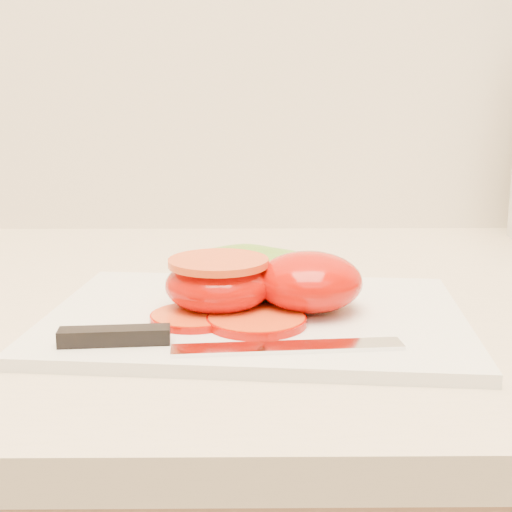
{
  "coord_description": "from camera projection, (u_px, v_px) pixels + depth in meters",
  "views": [
    {
      "loc": [
        -0.23,
        1.01,
        1.12
      ],
      "look_at": [
        -0.23,
        1.58,
        0.99
      ],
      "focal_mm": 50.0,
      "sensor_mm": 36.0,
      "label": 1
    }
  ],
  "objects": [
    {
      "name": "tomato_half_dome",
      "position": [
        309.0,
        281.0,
        0.59
      ],
      "size": [
        0.09,
        0.09,
        0.05
      ],
      "primitive_type": "ellipsoid",
      "color": "#BB0400",
      "rests_on": "cutting_board"
    },
    {
      "name": "lettuce_leaf_1",
      "position": [
        294.0,
        276.0,
        0.66
      ],
      "size": [
        0.12,
        0.09,
        0.02
      ],
      "primitive_type": "ellipsoid",
      "rotation": [
        0.0,
        0.0,
        0.1
      ],
      "color": "#5AAA2D",
      "rests_on": "cutting_board"
    },
    {
      "name": "tomato_slice_1",
      "position": [
        194.0,
        317.0,
        0.56
      ],
      "size": [
        0.07,
        0.07,
        0.01
      ],
      "primitive_type": "cylinder",
      "color": "orange",
      "rests_on": "cutting_board"
    },
    {
      "name": "lettuce_leaf_0",
      "position": [
        247.0,
        273.0,
        0.65
      ],
      "size": [
        0.19,
        0.18,
        0.03
      ],
      "primitive_type": "ellipsoid",
      "rotation": [
        0.0,
        0.0,
        -0.68
      ],
      "color": "#5AAA2D",
      "rests_on": "cutting_board"
    },
    {
      "name": "cutting_board",
      "position": [
        256.0,
        317.0,
        0.59
      ],
      "size": [
        0.36,
        0.28,
        0.01
      ],
      "primitive_type": "cube",
      "rotation": [
        0.0,
        0.0,
        -0.1
      ],
      "color": "white",
      "rests_on": "counter"
    },
    {
      "name": "tomato_half_cut",
      "position": [
        219.0,
        283.0,
        0.59
      ],
      "size": [
        0.09,
        0.09,
        0.04
      ],
      "color": "#BB0400",
      "rests_on": "cutting_board"
    },
    {
      "name": "tomato_slice_0",
      "position": [
        256.0,
        320.0,
        0.55
      ],
      "size": [
        0.08,
        0.08,
        0.01
      ],
      "primitive_type": "cylinder",
      "color": "orange",
      "rests_on": "cutting_board"
    },
    {
      "name": "knife",
      "position": [
        182.0,
        340.0,
        0.51
      ],
      "size": [
        0.25,
        0.04,
        0.01
      ],
      "rotation": [
        0.0,
        0.0,
        0.09
      ],
      "color": "silver",
      "rests_on": "cutting_board"
    }
  ]
}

